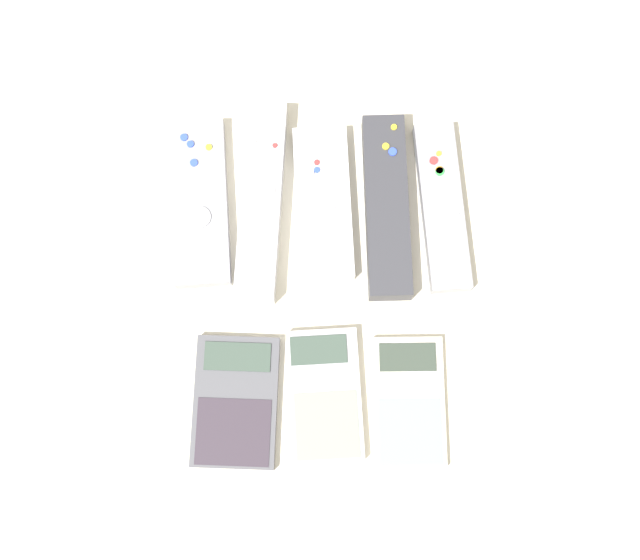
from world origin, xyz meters
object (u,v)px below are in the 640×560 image
(remote_0, at_px, (202,203))
(remote_1, at_px, (263,201))
(remote_3, at_px, (388,207))
(calculator_1, at_px, (327,395))
(remote_2, at_px, (325,203))
(calculator_2, at_px, (411,402))
(calculator_0, at_px, (238,402))
(remote_4, at_px, (444,207))

(remote_0, distance_m, remote_1, 0.06)
(remote_1, bearing_deg, remote_3, 0.52)
(remote_1, height_order, calculator_1, remote_1)
(remote_2, bearing_deg, calculator_2, -70.32)
(calculator_1, distance_m, calculator_2, 0.08)
(remote_2, bearing_deg, remote_3, -7.54)
(calculator_1, xyz_separation_m, calculator_2, (0.08, -0.01, -0.00))
(remote_0, height_order, remote_2, same)
(calculator_0, bearing_deg, remote_3, 54.71)
(remote_2, height_order, remote_4, same)
(remote_0, xyz_separation_m, calculator_0, (0.04, -0.21, -0.00))
(remote_1, xyz_separation_m, remote_2, (0.06, -0.00, -0.00))
(remote_0, relative_size, calculator_1, 1.35)
(remote_1, height_order, remote_2, remote_1)
(remote_0, distance_m, remote_2, 0.13)
(calculator_0, bearing_deg, remote_1, 85.70)
(remote_2, bearing_deg, remote_1, 176.82)
(calculator_0, height_order, calculator_2, calculator_0)
(calculator_0, relative_size, calculator_2, 1.03)
(remote_2, bearing_deg, calculator_0, -115.72)
(calculator_2, bearing_deg, calculator_0, 179.28)
(remote_2, distance_m, remote_4, 0.12)
(remote_3, bearing_deg, remote_4, -0.42)
(calculator_0, bearing_deg, calculator_1, 6.23)
(remote_4, xyz_separation_m, calculator_0, (-0.21, -0.20, -0.00))
(remote_2, relative_size, calculator_1, 1.23)
(remote_2, xyz_separation_m, calculator_0, (-0.09, -0.20, -0.00))
(remote_4, bearing_deg, calculator_0, -140.89)
(remote_1, bearing_deg, calculator_1, -68.59)
(remote_3, xyz_separation_m, remote_4, (0.06, 0.00, -0.00))
(remote_1, relative_size, calculator_1, 1.59)
(calculator_2, bearing_deg, remote_1, 125.12)
(remote_0, xyz_separation_m, remote_4, (0.25, -0.01, 0.00))
(remote_3, distance_m, remote_4, 0.06)
(calculator_2, bearing_deg, remote_4, 78.30)
(calculator_1, bearing_deg, remote_0, 119.73)
(remote_4, height_order, calculator_0, remote_4)
(remote_4, distance_m, calculator_2, 0.20)
(remote_2, xyz_separation_m, calculator_1, (-0.00, -0.20, -0.00))
(remote_4, xyz_separation_m, calculator_2, (-0.04, -0.20, -0.00))
(remote_3, xyz_separation_m, calculator_1, (-0.07, -0.19, -0.01))
(remote_3, height_order, calculator_1, remote_3)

